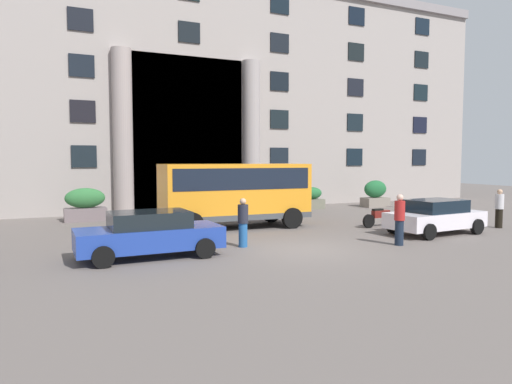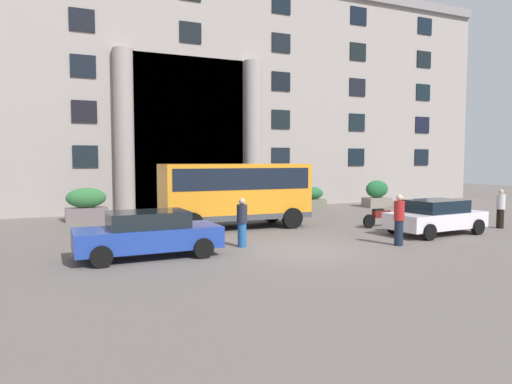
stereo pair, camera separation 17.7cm
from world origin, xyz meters
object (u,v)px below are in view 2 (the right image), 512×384
Objects in this scene: pedestrian_woman_dark_dress at (242,222)px; hedge_planter_far_west at (377,194)px; scooter_by_planter at (380,217)px; hedge_planter_far_east at (86,205)px; hedge_planter_entrance_left at (313,198)px; white_taxi_kerbside at (436,216)px; bus_stop_sign at (305,188)px; pedestrian_man_crossing at (399,220)px; parked_sedan_far at (148,234)px; pedestrian_man_red_shirt at (501,209)px; orange_minibus at (235,190)px.

hedge_planter_far_west is at bearing -13.35° from pedestrian_woman_dark_dress.
hedge_planter_far_west is 0.84× the size of scooter_by_planter.
hedge_planter_far_east is (-17.19, 0.52, -0.03)m from hedge_planter_far_west.
hedge_planter_entrance_left is at bearing 0.80° from hedge_planter_far_east.
hedge_planter_entrance_left is 10.22m from white_taxi_kerbside.
pedestrian_man_crossing is at bearing -96.80° from bus_stop_sign.
pedestrian_man_crossing is at bearing -106.84° from hedge_planter_entrance_left.
hedge_planter_far_east is 0.45× the size of parked_sedan_far.
pedestrian_woman_dark_dress is (-12.83, -8.85, 0.03)m from hedge_planter_far_west.
parked_sedan_far is (-9.32, -6.54, -0.82)m from bus_stop_sign.
hedge_planter_far_east is 19.10m from pedestrian_man_red_shirt.
scooter_by_planter is 1.19× the size of pedestrian_woman_dark_dress.
parked_sedan_far is 15.18m from pedestrian_man_red_shirt.
scooter_by_planter is (11.74, -7.57, -0.32)m from hedge_planter_far_east.
orange_minibus is 4.59× the size of hedge_planter_entrance_left.
parked_sedan_far is 2.44× the size of pedestrian_man_crossing.
bus_stop_sign reaches higher than white_taxi_kerbside.
parked_sedan_far is at bearing -134.01° from orange_minibus.
pedestrian_woman_dark_dress is 5.46m from pedestrian_man_crossing.
pedestrian_man_crossing is at bearing -125.54° from hedge_planter_far_west.
orange_minibus is 6.60m from parked_sedan_far.
pedestrian_man_red_shirt is (5.86, -6.81, -0.69)m from bus_stop_sign.
orange_minibus is at bearing 139.62° from white_taxi_kerbside.
hedge_planter_far_west is 0.99× the size of pedestrian_man_red_shirt.
hedge_planter_entrance_left is at bearing 83.17° from white_taxi_kerbside.
pedestrian_man_red_shirt is (10.50, -4.83, -0.81)m from orange_minibus.
pedestrian_man_crossing is (3.66, -6.21, -0.76)m from orange_minibus.
bus_stop_sign is at bearing -158.66° from hedge_planter_far_west.
pedestrian_woman_dark_dress reaches higher than hedge_planter_entrance_left.
pedestrian_woman_dark_dress is 11.94m from pedestrian_man_red_shirt.
pedestrian_man_red_shirt reaches higher than scooter_by_planter.
hedge_planter_far_west is at bearing 59.41° from white_taxi_kerbside.
pedestrian_woman_dark_dress is 0.99× the size of pedestrian_man_red_shirt.
orange_minibus is 1.54× the size of white_taxi_kerbside.
pedestrian_man_crossing is at bearing -50.23° from hedge_planter_far_east.
orange_minibus is 8.98m from hedge_planter_entrance_left.
hedge_planter_entrance_left is 0.32× the size of parked_sedan_far.
hedge_planter_far_east is 0.46× the size of white_taxi_kerbside.
hedge_planter_entrance_left is 12.84m from pedestrian_woman_dark_dress.
bus_stop_sign reaches higher than hedge_planter_entrance_left.
scooter_by_planter is (-5.45, -7.05, -0.35)m from hedge_planter_far_west.
hedge_planter_entrance_left is 7.85m from scooter_by_planter.
pedestrian_man_red_shirt is (3.80, 0.06, 0.15)m from white_taxi_kerbside.
pedestrian_man_crossing reaches higher than hedge_planter_far_west.
hedge_planter_far_west is 0.86× the size of hedge_planter_far_east.
orange_minibus reaches higher than parked_sedan_far.
hedge_planter_far_east is at bearing -95.18° from pedestrian_man_red_shirt.
hedge_planter_far_west reaches higher than scooter_by_planter.
white_taxi_kerbside is at bearing -52.58° from pedestrian_woman_dark_dress.
pedestrian_man_red_shirt reaches higher than parked_sedan_far.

